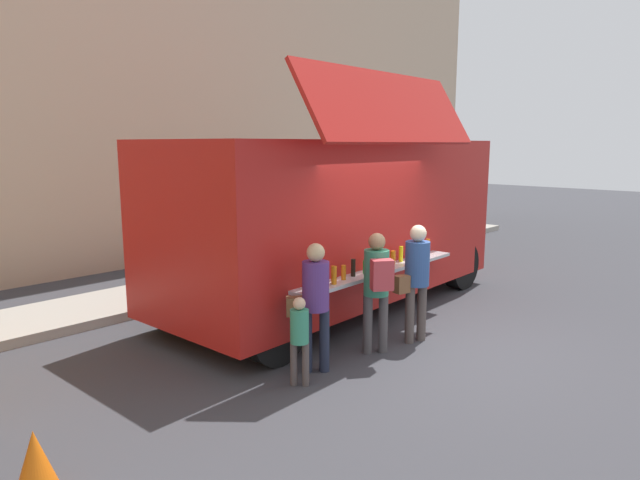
# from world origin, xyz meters

# --- Properties ---
(ground_plane) EXTENTS (60.00, 60.00, 0.00)m
(ground_plane) POSITION_xyz_m (0.00, 0.00, 0.00)
(ground_plane) COLOR #38383D
(curb_strip) EXTENTS (28.00, 1.60, 0.15)m
(curb_strip) POSITION_xyz_m (-3.44, 4.86, 0.07)
(curb_strip) COLOR #9E998E
(curb_strip) RESTS_ON ground
(food_truck_main) EXTENTS (6.48, 3.30, 3.77)m
(food_truck_main) POSITION_xyz_m (0.57, 2.24, 1.55)
(food_truck_main) COLOR red
(food_truck_main) RESTS_ON ground
(traffic_cone_orange) EXTENTS (0.36, 0.36, 0.55)m
(traffic_cone_orange) POSITION_xyz_m (-4.98, 0.47, 0.28)
(traffic_cone_orange) COLOR orange
(traffic_cone_orange) RESTS_ON ground
(trash_bin) EXTENTS (0.60, 0.60, 0.88)m
(trash_bin) POSITION_xyz_m (4.86, 4.56, 0.44)
(trash_bin) COLOR #306037
(trash_bin) RESTS_ON ground
(customer_front_ordering) EXTENTS (0.55, 0.34, 1.67)m
(customer_front_ordering) POSITION_xyz_m (0.01, 0.26, 0.99)
(customer_front_ordering) COLOR #504541
(customer_front_ordering) RESTS_ON ground
(customer_mid_with_backpack) EXTENTS (0.48, 0.52, 1.62)m
(customer_mid_with_backpack) POSITION_xyz_m (-0.73, 0.37, 0.99)
(customer_mid_with_backpack) COLOR #494344
(customer_mid_with_backpack) RESTS_ON ground
(customer_rear_waiting) EXTENTS (0.47, 0.45, 1.60)m
(customer_rear_waiting) POSITION_xyz_m (-1.72, 0.55, 0.95)
(customer_rear_waiting) COLOR #1F2538
(customer_rear_waiting) RESTS_ON ground
(child_near_queue) EXTENTS (0.21, 0.21, 1.05)m
(child_near_queue) POSITION_xyz_m (-2.12, 0.40, 0.63)
(child_near_queue) COLOR #4E4341
(child_near_queue) RESTS_ON ground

